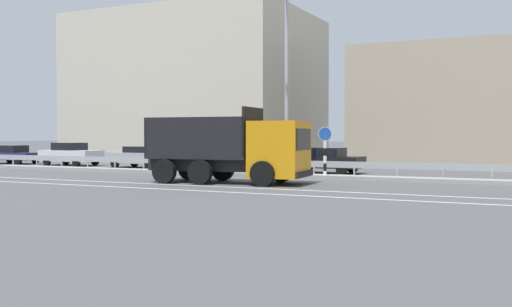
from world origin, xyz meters
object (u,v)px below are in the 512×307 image
(parked_car_1, at_px, (13,154))
(parked_car_4, at_px, (222,158))
(parked_car_5, at_px, (325,160))
(parked_car_2, at_px, (71,154))
(parked_car_3, at_px, (141,157))
(median_road_sign, at_px, (325,152))
(street_lamp_1, at_px, (285,76))
(dump_truck, at_px, (248,153))

(parked_car_1, relative_size, parked_car_4, 0.94)
(parked_car_5, bearing_deg, parked_car_2, 91.35)
(parked_car_2, height_order, parked_car_5, parked_car_2)
(parked_car_4, bearing_deg, parked_car_1, -92.17)
(parked_car_1, distance_m, parked_car_5, 24.00)
(parked_car_3, bearing_deg, parked_car_5, -85.97)
(parked_car_2, bearing_deg, median_road_sign, 81.63)
(street_lamp_1, xyz_separation_m, parked_car_3, (-11.61, 3.94, -4.27))
(dump_truck, height_order, parked_car_2, dump_truck)
(dump_truck, relative_size, parked_car_1, 1.72)
(dump_truck, relative_size, median_road_sign, 2.91)
(dump_truck, xyz_separation_m, median_road_sign, (1.99, 4.27, -0.04))
(median_road_sign, bearing_deg, parked_car_2, 168.08)
(dump_truck, distance_m, parked_car_2, 19.75)
(street_lamp_1, height_order, parked_car_3, street_lamp_1)
(dump_truck, relative_size, parked_car_2, 1.57)
(median_road_sign, relative_size, street_lamp_1, 0.27)
(parked_car_3, bearing_deg, parked_car_4, -85.83)
(parked_car_2, bearing_deg, parked_car_4, 91.86)
(dump_truck, xyz_separation_m, parked_car_4, (-5.81, 8.11, -0.59))
(median_road_sign, bearing_deg, parked_car_4, 153.82)
(parked_car_1, height_order, parked_car_3, parked_car_3)
(street_lamp_1, bearing_deg, parked_car_3, 161.27)
(parked_car_1, height_order, parked_car_2, parked_car_2)
(median_road_sign, height_order, parked_car_3, median_road_sign)
(street_lamp_1, bearing_deg, parked_car_4, 145.74)
(median_road_sign, bearing_deg, parked_car_5, 109.11)
(dump_truck, bearing_deg, parked_car_1, -115.62)
(parked_car_3, relative_size, parked_car_5, 1.07)
(street_lamp_1, height_order, parked_car_5, street_lamp_1)
(dump_truck, bearing_deg, street_lamp_1, 174.75)
(parked_car_5, bearing_deg, median_road_sign, -158.35)
(dump_truck, distance_m, parked_car_1, 24.84)
(median_road_sign, height_order, parked_car_5, median_road_sign)
(dump_truck, xyz_separation_m, parked_car_5, (0.67, 8.08, -0.61))
(median_road_sign, xyz_separation_m, parked_car_2, (-19.83, 4.19, -0.50))
(median_road_sign, distance_m, parked_car_1, 25.67)
(parked_car_3, height_order, parked_car_5, parked_car_5)
(dump_truck, xyz_separation_m, parked_car_1, (-23.32, 8.51, -0.64))
(dump_truck, height_order, median_road_sign, dump_truck)
(dump_truck, distance_m, parked_car_5, 8.13)
(parked_car_3, xyz_separation_m, parked_car_5, (12.31, -0.02, -0.00))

